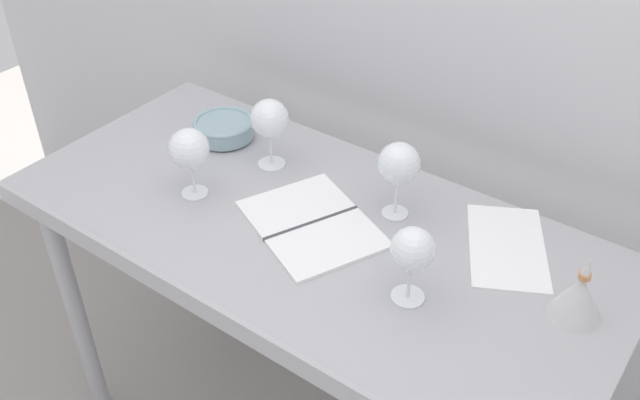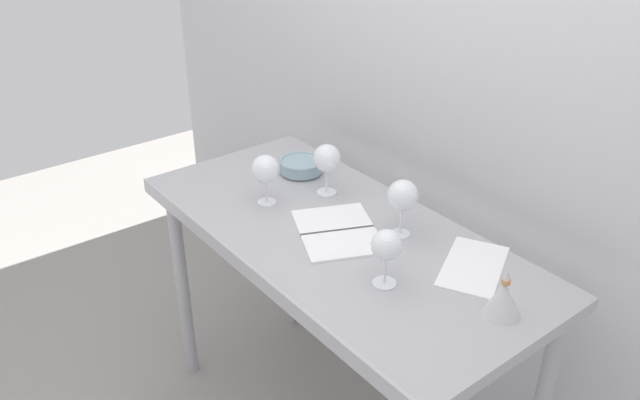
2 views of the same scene
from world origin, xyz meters
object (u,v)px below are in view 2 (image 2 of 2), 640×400
at_px(wine_glass_near_right, 386,247).
at_px(open_notebook, 338,231).
at_px(wine_glass_far_right, 403,196).
at_px(tasting_bowl, 301,165).
at_px(wine_glass_near_left, 265,170).
at_px(tasting_sheet_upper, 473,266).
at_px(wine_glass_far_left, 327,159).
at_px(decanter_funnel, 503,298).

xyz_separation_m(wine_glass_near_right, open_notebook, (-0.29, 0.07, -0.12)).
bearing_deg(wine_glass_far_right, tasting_bowl, 178.25).
relative_size(wine_glass_far_right, wine_glass_near_left, 1.07).
xyz_separation_m(wine_glass_near_right, tasting_sheet_upper, (0.10, 0.26, -0.12)).
relative_size(wine_glass_near_right, wine_glass_far_left, 0.94).
bearing_deg(wine_glass_far_left, tasting_sheet_upper, 4.82).
bearing_deg(tasting_sheet_upper, tasting_bowl, 153.63).
height_order(wine_glass_near_right, wine_glass_far_left, wine_glass_far_left).
relative_size(open_notebook, tasting_sheet_upper, 1.38).
bearing_deg(wine_glass_far_right, wine_glass_far_left, -178.55).
height_order(wine_glass_far_right, tasting_bowl, wine_glass_far_right).
relative_size(wine_glass_near_left, tasting_sheet_upper, 0.63).
bearing_deg(open_notebook, wine_glass_near_left, -142.46).
bearing_deg(tasting_bowl, open_notebook, -21.63).
xyz_separation_m(wine_glass_near_left, decanter_funnel, (0.86, 0.14, -0.07)).
xyz_separation_m(wine_glass_far_left, open_notebook, (0.23, -0.14, -0.12)).
distance_m(wine_glass_far_left, open_notebook, 0.29).
relative_size(wine_glass_far_left, wine_glass_near_left, 1.04).
relative_size(wine_glass_near_right, open_notebook, 0.44).
bearing_deg(wine_glass_near_right, wine_glass_near_left, 179.62).
distance_m(wine_glass_far_right, decanter_funnel, 0.45).
relative_size(wine_glass_near_left, open_notebook, 0.46).
bearing_deg(wine_glass_near_left, tasting_bowl, 116.35).
xyz_separation_m(wine_glass_far_right, tasting_bowl, (-0.53, 0.02, -0.10)).
bearing_deg(open_notebook, wine_glass_far_right, 73.42).
distance_m(wine_glass_near_right, wine_glass_far_left, 0.55).
height_order(wine_glass_far_left, decanter_funnel, wine_glass_far_left).
bearing_deg(tasting_sheet_upper, wine_glass_far_left, 156.57).
bearing_deg(open_notebook, wine_glass_near_right, 11.10).
bearing_deg(wine_glass_near_left, wine_glass_far_left, 71.28).
height_order(wine_glass_near_left, tasting_sheet_upper, wine_glass_near_left).
height_order(wine_glass_near_right, tasting_sheet_upper, wine_glass_near_right).
bearing_deg(wine_glass_far_right, wine_glass_near_right, -53.51).
bearing_deg(tasting_bowl, wine_glass_near_right, -18.45).
xyz_separation_m(wine_glass_far_left, tasting_bowl, (-0.18, 0.03, -0.10)).
bearing_deg(wine_glass_far_left, open_notebook, -31.09).
xyz_separation_m(open_notebook, decanter_funnel, (0.57, 0.08, 0.04)).
relative_size(tasting_bowl, decanter_funnel, 1.12).
bearing_deg(wine_glass_far_right, open_notebook, -131.42).
height_order(tasting_bowl, decanter_funnel, decanter_funnel).
bearing_deg(decanter_funnel, wine_glass_near_right, -152.39).
height_order(wine_glass_far_right, open_notebook, wine_glass_far_right).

